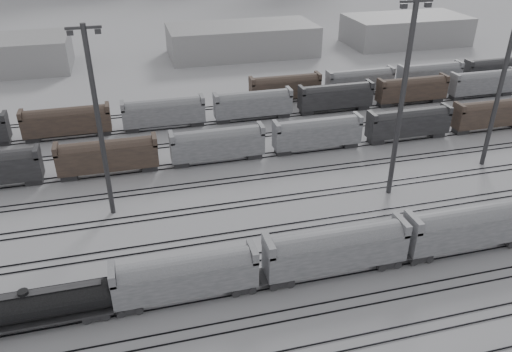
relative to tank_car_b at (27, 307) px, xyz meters
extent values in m
plane|color=#B0B0B5|center=(33.66, -1.00, -2.54)|extent=(900.00, 900.00, 0.00)
cube|color=black|center=(33.66, -10.72, -2.46)|extent=(220.00, 0.07, 0.16)
cube|color=black|center=(33.66, -9.28, -2.46)|extent=(220.00, 0.07, 0.16)
cube|color=black|center=(33.66, -5.72, -2.46)|extent=(220.00, 0.07, 0.16)
cube|color=black|center=(33.66, -4.28, -2.46)|extent=(220.00, 0.07, 0.16)
cube|color=black|center=(33.66, -0.72, -2.46)|extent=(220.00, 0.07, 0.16)
cube|color=black|center=(33.66, 0.72, -2.46)|extent=(220.00, 0.07, 0.16)
cube|color=black|center=(33.66, 4.28, -2.46)|extent=(220.00, 0.07, 0.16)
cube|color=black|center=(33.66, 5.72, -2.46)|extent=(220.00, 0.07, 0.16)
cube|color=black|center=(33.66, 9.28, -2.46)|extent=(220.00, 0.07, 0.16)
cube|color=black|center=(33.66, 10.72, -2.46)|extent=(220.00, 0.07, 0.16)
cube|color=black|center=(33.66, 16.28, -2.46)|extent=(220.00, 0.07, 0.16)
cube|color=black|center=(33.66, 17.72, -2.46)|extent=(220.00, 0.07, 0.16)
cube|color=black|center=(33.66, 23.28, -2.46)|extent=(220.00, 0.07, 0.16)
cube|color=black|center=(33.66, 24.72, -2.46)|extent=(220.00, 0.07, 0.16)
cube|color=black|center=(33.66, 30.28, -2.46)|extent=(220.00, 0.07, 0.16)
cube|color=black|center=(33.66, 31.72, -2.46)|extent=(220.00, 0.07, 0.16)
cube|color=black|center=(33.66, 38.28, -2.46)|extent=(220.00, 0.07, 0.16)
cube|color=black|center=(33.66, 39.72, -2.46)|extent=(220.00, 0.07, 0.16)
cube|color=black|center=(33.66, 46.28, -2.46)|extent=(220.00, 0.07, 0.16)
cube|color=black|center=(33.66, 47.72, -2.46)|extent=(220.00, 0.07, 0.16)
cube|color=black|center=(33.66, 54.28, -2.46)|extent=(220.00, 0.07, 0.16)
cube|color=black|center=(33.66, 55.72, -2.46)|extent=(220.00, 0.07, 0.16)
cube|color=black|center=(6.13, 0.00, -1.98)|extent=(2.66, 2.14, 0.71)
cube|color=black|center=(0.00, 0.00, -1.47)|extent=(15.83, 2.76, 0.26)
cylinder|color=black|center=(0.00, 0.00, 0.17)|extent=(14.81, 2.96, 2.96)
sphere|color=black|center=(7.40, 0.00, 0.17)|extent=(2.96, 2.96, 2.96)
cylinder|color=black|center=(0.00, 0.00, 1.80)|extent=(1.02, 1.02, 0.51)
cube|color=black|center=(0.00, 0.00, 1.70)|extent=(14.30, 0.92, 0.06)
cube|color=black|center=(9.44, 0.00, -2.00)|extent=(2.58, 2.08, 0.69)
cube|color=black|center=(21.33, 0.00, -2.00)|extent=(2.58, 2.08, 0.69)
cube|color=gray|center=(15.39, 0.00, 0.33)|extent=(14.86, 2.97, 3.17)
cylinder|color=gray|center=(15.39, 0.00, 1.52)|extent=(13.47, 2.87, 2.87)
cube|color=gray|center=(8.25, 0.00, 2.31)|extent=(0.69, 2.97, 1.39)
cube|color=gray|center=(22.52, 0.00, 2.31)|extent=(0.69, 2.97, 1.39)
cone|color=black|center=(15.39, 0.00, -1.60)|extent=(2.38, 2.38, 0.89)
cube|color=black|center=(25.54, 0.00, -1.95)|extent=(2.79, 2.25, 0.75)
cube|color=black|center=(38.41, 0.00, -1.95)|extent=(2.79, 2.25, 0.75)
cube|color=gray|center=(31.98, 0.00, 0.57)|extent=(16.10, 3.22, 3.43)
cylinder|color=gray|center=(31.98, 0.00, 1.86)|extent=(14.60, 3.11, 3.11)
cube|color=gray|center=(24.25, 0.00, 2.72)|extent=(0.75, 3.22, 1.50)
cube|color=gray|center=(39.70, 0.00, 2.72)|extent=(0.75, 3.22, 1.50)
cone|color=black|center=(31.98, 0.00, -1.52)|extent=(2.58, 2.58, 0.97)
cube|color=black|center=(42.49, 0.00, -1.94)|extent=(2.84, 2.29, 0.76)
cube|color=black|center=(55.58, 0.00, -1.94)|extent=(2.84, 2.29, 0.76)
cube|color=gray|center=(49.04, 0.00, 0.62)|extent=(16.36, 3.27, 3.49)
cylinder|color=gray|center=(49.04, 0.00, 1.93)|extent=(14.83, 3.16, 3.16)
cube|color=gray|center=(41.19, 0.00, 2.80)|extent=(0.76, 3.27, 1.53)
cone|color=black|center=(49.04, 0.00, -1.50)|extent=(2.62, 2.62, 0.98)
cylinder|color=#343437|center=(7.95, 19.49, 10.01)|extent=(0.64, 0.64, 25.10)
cube|color=#343437|center=(7.95, 19.49, 22.06)|extent=(4.02, 0.30, 0.30)
cube|color=#343437|center=(6.45, 19.49, 21.55)|extent=(0.70, 0.50, 0.50)
cube|color=#343437|center=(9.46, 19.49, 21.55)|extent=(0.70, 0.50, 0.50)
cylinder|color=#343437|center=(46.69, 14.86, 11.03)|extent=(0.69, 0.69, 27.14)
cube|color=#343437|center=(46.69, 14.86, 24.06)|extent=(4.34, 0.33, 0.33)
cube|color=#343437|center=(45.06, 14.86, 23.52)|extent=(0.76, 0.54, 0.54)
cube|color=#343437|center=(48.32, 14.86, 23.52)|extent=(0.76, 0.54, 0.54)
cylinder|color=#343437|center=(65.59, 19.23, 11.09)|extent=(0.70, 0.70, 27.27)
cube|color=#4F3D32|center=(7.66, 31.00, 0.26)|extent=(15.00, 3.00, 5.60)
cube|color=gray|center=(24.66, 31.00, 0.26)|extent=(15.00, 3.00, 5.60)
cube|color=gray|center=(41.66, 31.00, 0.26)|extent=(15.00, 3.00, 5.60)
cube|color=black|center=(58.66, 31.00, 0.26)|extent=(15.00, 3.00, 5.60)
cube|color=#4F3D32|center=(75.66, 31.00, 0.26)|extent=(15.00, 3.00, 5.60)
cube|color=#4F3D32|center=(0.66, 47.00, 0.26)|extent=(15.00, 3.00, 5.60)
cube|color=gray|center=(17.66, 47.00, 0.26)|extent=(15.00, 3.00, 5.60)
cube|color=gray|center=(34.66, 47.00, 0.26)|extent=(15.00, 3.00, 5.60)
cube|color=black|center=(51.66, 47.00, 0.26)|extent=(15.00, 3.00, 5.60)
cube|color=#4F3D32|center=(68.66, 47.00, 0.26)|extent=(15.00, 3.00, 5.60)
cube|color=gray|center=(85.66, 47.00, 0.26)|extent=(15.00, 3.00, 5.60)
cube|color=#4F3D32|center=(43.66, 55.00, 0.26)|extent=(15.00, 3.00, 5.60)
cube|color=gray|center=(60.66, 55.00, 0.26)|extent=(15.00, 3.00, 5.60)
cube|color=gray|center=(77.66, 55.00, 0.26)|extent=(15.00, 3.00, 5.60)
cube|color=black|center=(94.66, 55.00, 0.26)|extent=(15.00, 3.00, 5.60)
cube|color=gray|center=(43.66, 94.00, 1.46)|extent=(40.00, 18.00, 8.00)
cube|color=gray|center=(93.66, 94.00, 1.46)|extent=(35.00, 18.00, 8.00)
camera|label=1|loc=(12.19, -40.61, 34.21)|focal=35.00mm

